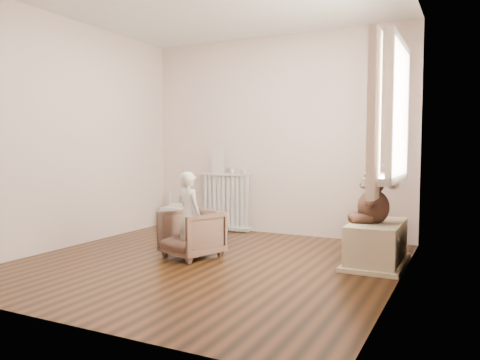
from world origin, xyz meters
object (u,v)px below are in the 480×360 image
at_px(toy_bench, 377,244).
at_px(plush_cat, 392,163).
at_px(toy_vanity, 174,207).
at_px(teddy_bear, 374,196).
at_px(armchair, 192,234).
at_px(child, 189,214).
at_px(radiator, 226,202).

bearing_deg(toy_bench, plush_cat, -33.79).
relative_size(toy_vanity, teddy_bear, 1.06).
bearing_deg(armchair, teddy_bear, 35.88).
xyz_separation_m(teddy_bear, plush_cat, (0.17, -0.05, 0.33)).
bearing_deg(armchair, child, -70.31).
bearing_deg(radiator, armchair, -74.74).
distance_m(toy_bench, teddy_bear, 0.47).
bearing_deg(child, toy_bench, -141.68).
relative_size(armchair, plush_cat, 2.14).
xyz_separation_m(toy_vanity, child, (1.25, -1.55, 0.18)).
bearing_deg(teddy_bear, armchair, -178.36).
height_order(toy_bench, plush_cat, plush_cat).
height_order(child, teddy_bear, teddy_bear).
xyz_separation_m(armchair, toy_bench, (1.78, 0.55, -0.05)).
relative_size(toy_vanity, toy_bench, 0.58).
relative_size(radiator, teddy_bear, 1.64).
distance_m(toy_vanity, toy_bench, 3.18).
bearing_deg(radiator, child, -75.20).
relative_size(child, toy_bench, 0.99).
xyz_separation_m(child, toy_bench, (1.78, 0.60, -0.26)).
bearing_deg(toy_vanity, child, -51.10).
bearing_deg(plush_cat, armchair, -161.10).
distance_m(toy_vanity, child, 2.00).
distance_m(child, teddy_bear, 1.85).
xyz_separation_m(toy_vanity, toy_bench, (3.03, -0.95, -0.08)).
height_order(armchair, teddy_bear, teddy_bear).
height_order(armchair, child, child).
relative_size(radiator, armchair, 1.47).
height_order(radiator, armchair, radiator).
bearing_deg(child, armchair, -70.31).
bearing_deg(toy_bench, toy_vanity, 162.56).
bearing_deg(plush_cat, toy_bench, 151.74).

